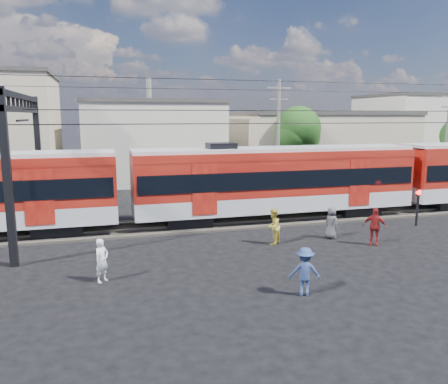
{
  "coord_description": "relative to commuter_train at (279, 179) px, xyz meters",
  "views": [
    {
      "loc": [
        -6.42,
        -14.79,
        5.9
      ],
      "look_at": [
        -0.9,
        5.0,
        2.32
      ],
      "focal_mm": 35.0,
      "sensor_mm": 36.0,
      "label": 1
    }
  ],
  "objects": [
    {
      "name": "crossing_signal",
      "position": [
        6.71,
        -3.33,
        -1.0
      ],
      "size": [
        0.29,
        0.29,
        2.03
      ],
      "color": "black",
      "rests_on": "ground"
    },
    {
      "name": "utility_pole_mid",
      "position": [
        2.81,
        7.0,
        2.13
      ],
      "size": [
        1.8,
        0.24,
        8.5
      ],
      "color": "slate",
      "rests_on": "ground"
    },
    {
      "name": "building_east",
      "position": [
        24.81,
        20.0,
        1.75
      ],
      "size": [
        10.2,
        10.2,
        8.3
      ],
      "color": "beige",
      "rests_on": "ground"
    },
    {
      "name": "catenary",
      "position": [
        -11.84,
        -0.0,
        2.73
      ],
      "size": [
        70.0,
        9.3,
        7.52
      ],
      "color": "black",
      "rests_on": "ground"
    },
    {
      "name": "building_midwest",
      "position": [
        -5.19,
        19.0,
        1.25
      ],
      "size": [
        12.24,
        12.24,
        7.3
      ],
      "color": "beige",
      "rests_on": "ground"
    },
    {
      "name": "tree_near",
      "position": [
        5.99,
        10.09,
        2.26
      ],
      "size": [
        3.82,
        3.64,
        6.72
      ],
      "color": "#382619",
      "rests_on": "ground"
    },
    {
      "name": "pedestrian_c",
      "position": [
        -3.33,
        -10.24,
        -1.58
      ],
      "size": [
        1.21,
        0.93,
        1.65
      ],
      "primitive_type": "imported",
      "rotation": [
        0.0,
        0.0,
        2.8
      ],
      "color": "navy",
      "rests_on": "ground"
    },
    {
      "name": "rail_near",
      "position": [
        -3.19,
        -0.75,
        -2.22
      ],
      "size": [
        70.0,
        0.12,
        0.12
      ],
      "primitive_type": "cube",
      "color": "#59544C",
      "rests_on": "track_bed"
    },
    {
      "name": "pedestrian_e",
      "position": [
        0.99,
        -4.29,
        -1.63
      ],
      "size": [
        0.74,
        0.89,
        1.55
      ],
      "primitive_type": "imported",
      "rotation": [
        0.0,
        0.0,
        1.95
      ],
      "color": "#45464A",
      "rests_on": "ground"
    },
    {
      "name": "utility_pole_east",
      "position": [
        16.81,
        6.0,
        1.88
      ],
      "size": [
        1.8,
        0.24,
        8.0
      ],
      "color": "slate",
      "rests_on": "ground"
    },
    {
      "name": "building_mideast",
      "position": [
        10.81,
        16.0,
        0.75
      ],
      "size": [
        16.32,
        10.2,
        6.3
      ],
      "color": "#BAAC8E",
      "rests_on": "ground"
    },
    {
      "name": "commuter_train",
      "position": [
        0.0,
        0.0,
        0.0
      ],
      "size": [
        50.3,
        3.08,
        4.17
      ],
      "color": "black",
      "rests_on": "ground"
    },
    {
      "name": "pedestrian_a",
      "position": [
        -9.81,
        -7.17,
        -1.61
      ],
      "size": [
        0.68,
        0.68,
        1.59
      ],
      "primitive_type": "imported",
      "rotation": [
        0.0,
        0.0,
        0.78
      ],
      "color": "silver",
      "rests_on": "ground"
    },
    {
      "name": "rail_far",
      "position": [
        -3.19,
        0.75,
        -2.22
      ],
      "size": [
        70.0,
        0.12,
        0.12
      ],
      "primitive_type": "cube",
      "color": "#59544C",
      "rests_on": "track_bed"
    },
    {
      "name": "track_bed",
      "position": [
        -3.19,
        0.0,
        -2.34
      ],
      "size": [
        70.0,
        3.4,
        0.12
      ],
      "primitive_type": "cube",
      "color": "#2D2823",
      "rests_on": "ground"
    },
    {
      "name": "pedestrian_d",
      "position": [
        2.33,
        -5.84,
        -1.52
      ],
      "size": [
        1.06,
        1.01,
        1.77
      ],
      "primitive_type": "imported",
      "rotation": [
        0.0,
        0.0,
        -0.73
      ],
      "color": "maroon",
      "rests_on": "ground"
    },
    {
      "name": "ground",
      "position": [
        -3.19,
        -8.0,
        -2.4
      ],
      "size": [
        120.0,
        120.0,
        0.0
      ],
      "primitive_type": "plane",
      "color": "black",
      "rests_on": "ground"
    },
    {
      "name": "pedestrian_b",
      "position": [
        -2.13,
        -4.47,
        -1.56
      ],
      "size": [
        1.04,
        1.03,
        1.69
      ],
      "primitive_type": "imported",
      "rotation": [
        0.0,
        0.0,
        3.91
      ],
      "color": "gold",
      "rests_on": "ground"
    }
  ]
}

